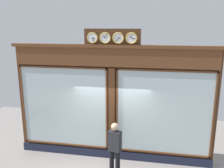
# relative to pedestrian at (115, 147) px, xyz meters

# --- Properties ---
(shop_facade) EXTENTS (6.69, 0.42, 4.35)m
(shop_facade) POSITION_rel_pedestrian_xyz_m (0.26, -1.08, 1.03)
(shop_facade) COLOR #4C2B16
(shop_facade) RESTS_ON ground_plane
(pedestrian) EXTENTS (0.41, 0.31, 1.69)m
(pedestrian) POSITION_rel_pedestrian_xyz_m (0.00, 0.00, 0.00)
(pedestrian) COLOR black
(pedestrian) RESTS_ON ground_plane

